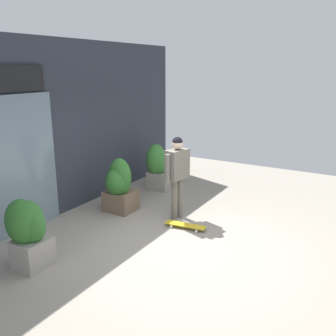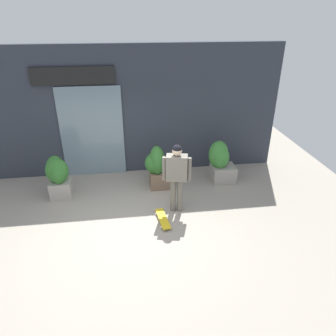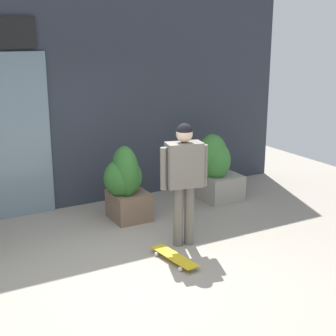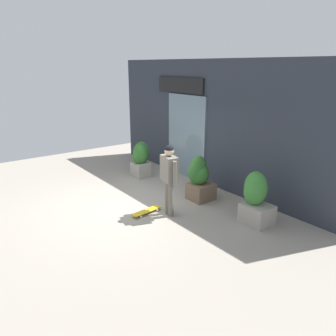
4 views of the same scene
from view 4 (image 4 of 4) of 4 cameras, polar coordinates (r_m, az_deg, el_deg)
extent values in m
plane|color=gray|center=(8.58, -7.06, -6.26)|extent=(12.00, 12.00, 0.00)
cube|color=#2D333D|center=(9.74, 7.33, 7.47)|extent=(8.66, 0.25, 3.55)
cube|color=slate|center=(10.41, 3.12, 5.36)|extent=(1.70, 0.06, 2.54)
cube|color=black|center=(10.43, 2.03, 13.90)|extent=(2.09, 0.05, 0.45)
cylinder|color=#666056|center=(7.77, 0.46, -5.33)|extent=(0.13, 0.13, 0.84)
cylinder|color=#666056|center=(7.91, -0.04, -4.92)|extent=(0.13, 0.13, 0.84)
cube|color=#6B665B|center=(7.60, 0.21, -0.13)|extent=(0.52, 0.35, 0.59)
cylinder|color=#6B665B|center=(7.37, 1.14, -0.96)|extent=(0.09, 0.09, 0.56)
cylinder|color=#6B665B|center=(7.85, -0.66, 0.20)|extent=(0.09, 0.09, 0.56)
sphere|color=beige|center=(7.49, 0.21, 2.87)|extent=(0.22, 0.22, 0.22)
sphere|color=black|center=(7.48, 0.21, 3.15)|extent=(0.21, 0.21, 0.21)
cube|color=gold|center=(8.05, -3.64, -7.27)|extent=(0.28, 0.82, 0.02)
cylinder|color=silver|center=(7.85, -4.58, -8.28)|extent=(0.04, 0.06, 0.05)
cylinder|color=silver|center=(7.99, -5.52, -7.82)|extent=(0.04, 0.06, 0.05)
cylinder|color=silver|center=(8.15, -1.79, -7.23)|extent=(0.04, 0.06, 0.05)
cylinder|color=silver|center=(8.29, -2.75, -6.81)|extent=(0.04, 0.06, 0.05)
cube|color=brown|center=(8.84, 5.64, -3.98)|extent=(0.55, 0.61, 0.44)
ellipsoid|color=#2D6628|center=(8.73, 5.18, -0.94)|extent=(0.60, 0.50, 0.60)
ellipsoid|color=#2D6628|center=(8.67, 5.15, -0.47)|extent=(0.39, 0.52, 0.80)
cube|color=gray|center=(10.60, -4.66, -0.27)|extent=(0.52, 0.46, 0.45)
ellipsoid|color=#2D6628|center=(10.46, -4.81, 2.11)|extent=(0.39, 0.48, 0.55)
ellipsoid|color=#2D6628|center=(10.57, -4.53, 2.63)|extent=(0.45, 0.50, 0.70)
ellipsoid|color=#2D6628|center=(10.50, -4.73, 2.46)|extent=(0.56, 0.43, 0.67)
cube|color=gray|center=(7.77, 14.86, -7.56)|extent=(0.64, 0.56, 0.44)
ellipsoid|color=#387A33|center=(7.71, 14.67, -3.34)|extent=(0.53, 0.48, 0.78)
ellipsoid|color=#387A33|center=(7.65, 14.51, -3.93)|extent=(0.48, 0.49, 0.64)
camera|label=1|loc=(12.03, -33.32, 12.56)|focal=39.76mm
camera|label=2|loc=(7.08, -54.31, 17.46)|focal=33.35mm
camera|label=3|loc=(9.05, -43.67, 8.95)|focal=52.68mm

